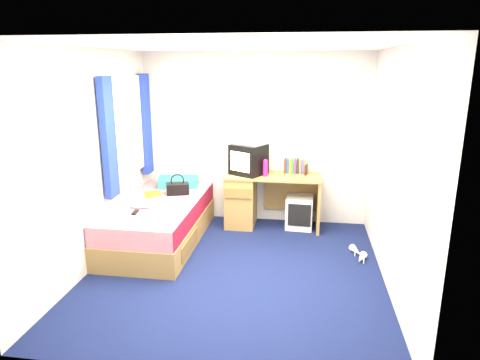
# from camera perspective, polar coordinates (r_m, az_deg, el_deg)

# --- Properties ---
(ground) EXTENTS (3.40, 3.40, 0.00)m
(ground) POSITION_cam_1_polar(r_m,az_deg,el_deg) (4.87, -0.60, -12.01)
(ground) COLOR #0C1438
(ground) RESTS_ON ground
(room_shell) EXTENTS (3.40, 3.40, 3.40)m
(room_shell) POSITION_cam_1_polar(r_m,az_deg,el_deg) (4.40, -0.65, 5.05)
(room_shell) COLOR white
(room_shell) RESTS_ON ground
(bed) EXTENTS (1.01, 2.00, 0.54)m
(bed) POSITION_cam_1_polar(r_m,az_deg,el_deg) (5.62, -10.64, -5.47)
(bed) COLOR #A37F43
(bed) RESTS_ON ground
(pillow) EXTENTS (0.62, 0.46, 0.12)m
(pillow) POSITION_cam_1_polar(r_m,az_deg,el_deg) (6.17, -8.21, -0.23)
(pillow) COLOR #1956A6
(pillow) RESTS_ON bed
(desk) EXTENTS (1.30, 0.55, 0.75)m
(desk) POSITION_cam_1_polar(r_m,az_deg,el_deg) (6.03, 1.80, -2.38)
(desk) COLOR #A37F43
(desk) RESTS_ON ground
(storage_cube) EXTENTS (0.38, 0.38, 0.45)m
(storage_cube) POSITION_cam_1_polar(r_m,az_deg,el_deg) (6.05, 7.94, -4.24)
(storage_cube) COLOR white
(storage_cube) RESTS_ON ground
(crt_tv) EXTENTS (0.55, 0.54, 0.42)m
(crt_tv) POSITION_cam_1_polar(r_m,az_deg,el_deg) (5.90, 1.13, 2.77)
(crt_tv) COLOR black
(crt_tv) RESTS_ON desk
(vcr) EXTENTS (0.48, 0.43, 0.07)m
(vcr) POSITION_cam_1_polar(r_m,az_deg,el_deg) (5.85, 1.17, 5.12)
(vcr) COLOR #B2B3B5
(vcr) RESTS_ON crt_tv
(book_row) EXTENTS (0.31, 0.13, 0.20)m
(book_row) POSITION_cam_1_polar(r_m,az_deg,el_deg) (6.03, 7.36, 1.88)
(book_row) COLOR maroon
(book_row) RESTS_ON desk
(picture_frame) EXTENTS (0.04, 0.12, 0.14)m
(picture_frame) POSITION_cam_1_polar(r_m,az_deg,el_deg) (5.96, 8.80, 1.37)
(picture_frame) COLOR black
(picture_frame) RESTS_ON desk
(pink_water_bottle) EXTENTS (0.08, 0.08, 0.21)m
(pink_water_bottle) POSITION_cam_1_polar(r_m,az_deg,el_deg) (5.81, 3.40, 1.52)
(pink_water_bottle) COLOR #CE1D7B
(pink_water_bottle) RESTS_ON desk
(aerosol_can) EXTENTS (0.06, 0.06, 0.17)m
(aerosol_can) POSITION_cam_1_polar(r_m,az_deg,el_deg) (5.88, 2.73, 1.51)
(aerosol_can) COLOR white
(aerosol_can) RESTS_ON desk
(handbag) EXTENTS (0.33, 0.25, 0.28)m
(handbag) POSITION_cam_1_polar(r_m,az_deg,el_deg) (5.78, -8.31, -1.09)
(handbag) COLOR black
(handbag) RESTS_ON bed
(towel) EXTENTS (0.32, 0.28, 0.09)m
(towel) POSITION_cam_1_polar(r_m,az_deg,el_deg) (5.31, -10.05, -3.04)
(towel) COLOR silver
(towel) RESTS_ON bed
(magazine) EXTENTS (0.31, 0.34, 0.01)m
(magazine) POSITION_cam_1_polar(r_m,az_deg,el_deg) (5.82, -11.51, -1.88)
(magazine) COLOR yellow
(magazine) RESTS_ON bed
(water_bottle) EXTENTS (0.21, 0.09, 0.07)m
(water_bottle) POSITION_cam_1_polar(r_m,az_deg,el_deg) (5.32, -13.19, -3.31)
(water_bottle) COLOR silver
(water_bottle) RESTS_ON bed
(colour_swatch_fan) EXTENTS (0.23, 0.14, 0.01)m
(colour_swatch_fan) POSITION_cam_1_polar(r_m,az_deg,el_deg) (5.08, -10.98, -4.40)
(colour_swatch_fan) COLOR yellow
(colour_swatch_fan) RESTS_ON bed
(remote_control) EXTENTS (0.07, 0.16, 0.02)m
(remote_control) POSITION_cam_1_polar(r_m,az_deg,el_deg) (5.17, -13.79, -4.19)
(remote_control) COLOR black
(remote_control) RESTS_ON bed
(window_assembly) EXTENTS (0.11, 1.42, 1.40)m
(window_assembly) POSITION_cam_1_polar(r_m,az_deg,el_deg) (5.70, -14.76, 6.54)
(window_assembly) COLOR silver
(window_assembly) RESTS_ON room_shell
(white_heels) EXTENTS (0.20, 0.43, 0.09)m
(white_heels) POSITION_cam_1_polar(r_m,az_deg,el_deg) (5.34, 15.55, -9.56)
(white_heels) COLOR white
(white_heels) RESTS_ON ground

